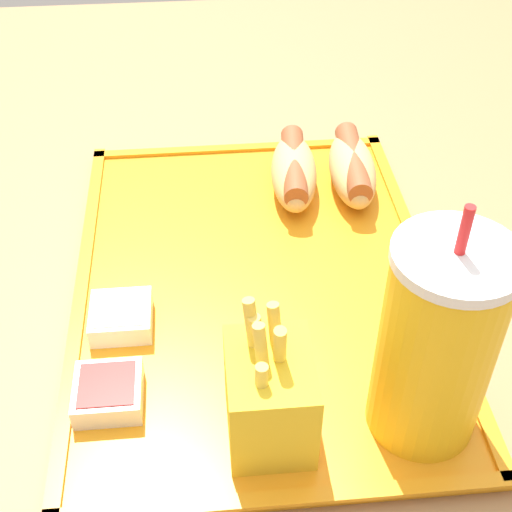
% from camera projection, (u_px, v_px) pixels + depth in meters
% --- Properties ---
extents(dining_table, '(1.40, 1.04, 0.70)m').
position_uv_depth(dining_table, '(237.00, 487.00, 0.90)').
color(dining_table, olive).
rests_on(dining_table, ground_plane).
extents(food_tray, '(0.46, 0.33, 0.01)m').
position_uv_depth(food_tray, '(256.00, 284.00, 0.67)').
color(food_tray, orange).
rests_on(food_tray, dining_table).
extents(soda_cup, '(0.08, 0.08, 0.20)m').
position_uv_depth(soda_cup, '(437.00, 344.00, 0.49)').
color(soda_cup, gold).
rests_on(soda_cup, food_tray).
extents(hot_dog_far, '(0.13, 0.06, 0.04)m').
position_uv_depth(hot_dog_far, '(352.00, 167.00, 0.76)').
color(hot_dog_far, tan).
rests_on(hot_dog_far, food_tray).
extents(hot_dog_near, '(0.13, 0.06, 0.04)m').
position_uv_depth(hot_dog_near, '(294.00, 171.00, 0.76)').
color(hot_dog_near, tan).
rests_on(hot_dog_near, food_tray).
extents(fries_carton, '(0.08, 0.06, 0.12)m').
position_uv_depth(fries_carton, '(270.00, 394.00, 0.51)').
color(fries_carton, gold).
rests_on(fries_carton, food_tray).
extents(sauce_cup_mayo, '(0.05, 0.05, 0.02)m').
position_uv_depth(sauce_cup_mayo, '(121.00, 316.00, 0.61)').
color(sauce_cup_mayo, silver).
rests_on(sauce_cup_mayo, food_tray).
extents(sauce_cup_ketchup, '(0.05, 0.05, 0.02)m').
position_uv_depth(sauce_cup_ketchup, '(108.00, 392.00, 0.55)').
color(sauce_cup_ketchup, silver).
rests_on(sauce_cup_ketchup, food_tray).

